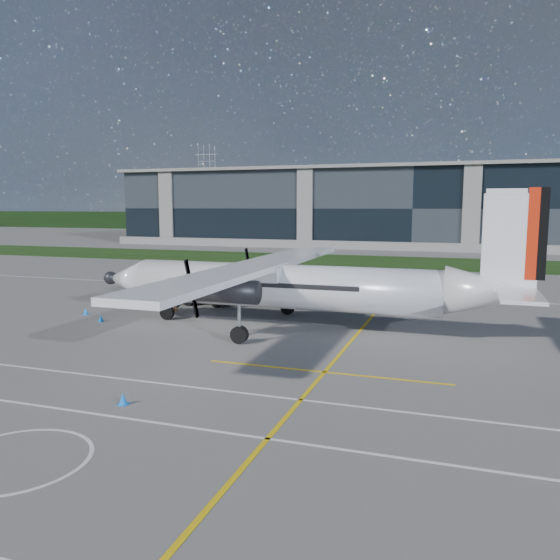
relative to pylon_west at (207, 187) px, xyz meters
name	(u,v)px	position (x,y,z in m)	size (l,w,h in m)	color
ground	(389,268)	(80.00, -110.00, -15.00)	(400.00, 400.00, 0.00)	#585654
grass_strip	(396,262)	(80.00, -102.00, -14.98)	(400.00, 18.00, 0.04)	black
terminal_building	(417,208)	(80.00, -70.00, -7.50)	(120.00, 20.00, 15.00)	black
tree_line	(434,223)	(80.00, -10.00, -12.00)	(400.00, 6.00, 6.00)	black
pylon_west	(207,187)	(0.00, 0.00, 0.00)	(9.00, 4.60, 30.00)	gray
yellow_taxiway_centerline	(376,312)	(83.00, -140.00, -14.99)	(0.20, 70.00, 0.01)	yellow
white_lane_line	(189,427)	(80.00, -164.00, -14.99)	(90.00, 0.15, 0.01)	white
turboprop_aircraft	(298,261)	(79.07, -147.57, -10.53)	(28.74, 29.81, 8.94)	white
fuel_tanker_truck	(187,284)	(67.54, -141.03, -13.43)	(8.37, 2.72, 3.14)	white
baggage_tug	(167,293)	(66.00, -141.59, -14.16)	(2.79, 1.68, 1.68)	silver
ground_crew_person	(176,299)	(68.45, -144.49, -14.08)	(0.75, 0.53, 1.84)	#F25907
safety_cone_portwing	(123,399)	(76.38, -162.80, -14.75)	(0.36, 0.36, 0.50)	blue
safety_cone_fwd	(86,311)	(62.90, -147.97, -14.75)	(0.36, 0.36, 0.50)	blue
safety_cone_stbdwing	(316,290)	(76.30, -132.64, -14.75)	(0.36, 0.36, 0.50)	blue
safety_cone_nose_port	(101,318)	(65.46, -149.62, -14.75)	(0.36, 0.36, 0.50)	blue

